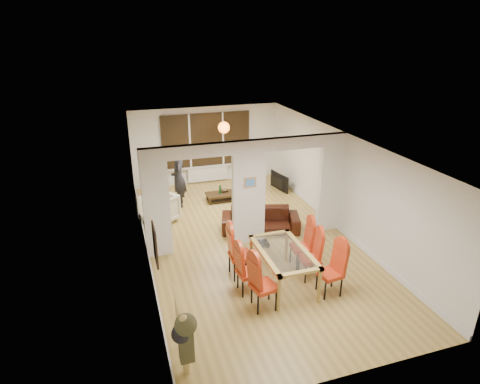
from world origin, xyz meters
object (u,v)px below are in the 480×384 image
television (277,182)px  bottle (220,189)px  armchair (159,209)px  person (179,178)px  sofa (260,220)px  dining_chair_rb (310,256)px  dining_chair_lb (248,269)px  dining_table (283,267)px  dining_chair_rc (301,245)px  bowl (225,191)px  dining_chair_lc (240,252)px  dining_chair_la (264,283)px  dining_chair_ra (330,270)px  coffee_table (224,197)px

television → bottle: size_ratio=3.34×
armchair → person: bearing=107.2°
person → bottle: size_ratio=6.16×
sofa → bottle: size_ratio=6.98×
dining_chair_rb → sofa: 2.39m
dining_chair_lb → bottle: bearing=77.3°
dining_chair_rb → sofa: (-0.23, 2.37, -0.22)m
dining_table → television: size_ratio=1.73×
dining_chair_rc → bowl: bearing=103.2°
dining_chair_lb → dining_chair_rb: 1.40m
person → television: person is taller
dining_table → dining_chair_rc: 0.86m
armchair → bowl: (2.16, 1.02, -0.12)m
dining_chair_lb → television: bearing=57.1°
dining_chair_lc → bowl: size_ratio=4.87×
dining_table → sofa: (0.40, 2.41, -0.10)m
dining_chair_la → dining_chair_ra: 1.40m
dining_chair_la → sofa: (1.04, 3.01, -0.25)m
dining_chair_ra → dining_chair_lb: bearing=150.7°
dining_chair_rc → armchair: size_ratio=1.21×
bottle → dining_chair_rc: bearing=-79.2°
dining_chair_rb → person: (-1.99, 4.62, 0.38)m
person → bowl: 1.56m
dining_chair_lb → person: bearing=92.5°
dining_table → dining_chair_lc: size_ratio=1.46×
sofa → bottle: 2.26m
bowl → dining_table: bearing=-90.8°
dining_chair_lb → armchair: (-1.32, 3.76, -0.12)m
armchair → coffee_table: armchair is taller
dining_chair_lb → dining_chair_rb: bearing=-1.6°
coffee_table → bowl: (0.06, 0.11, 0.15)m
dining_chair_la → armchair: size_ratio=1.27×
dining_chair_rb → coffee_table: (-0.63, 4.59, -0.40)m
dining_chair_lb → bowl: (0.83, 4.78, -0.24)m
dining_chair_la → dining_chair_lc: dining_chair_lc is taller
bowl → bottle: bearing=-144.8°
dining_chair_rb → armchair: bearing=136.2°
dining_chair_lc → dining_chair_ra: dining_chair_lc is taller
television → armchair: bearing=95.3°
dining_chair_la → armchair: bearing=95.8°
dining_chair_rc → television: (1.24, 4.42, -0.25)m
dining_table → dining_chair_ra: dining_chair_ra is taller
bowl → dining_chair_la: bearing=-97.6°
person → bowl: bearing=101.2°
dining_chair_la → television: bearing=52.6°
dining_chair_rc → sofa: bearing=103.2°
dining_chair_rc → person: person is taller
dining_chair_rc → person: 4.61m
dining_chair_rc → person: size_ratio=0.59×
sofa → television: (1.51, 2.54, -0.02)m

